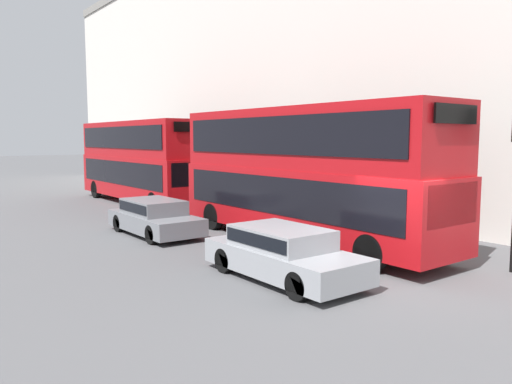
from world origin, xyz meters
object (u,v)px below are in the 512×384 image
bus_second_in_queue (141,159)px  car_hatchback (154,216)px  bus_leading (304,169)px  car_dark_sedan (283,252)px

bus_second_in_queue → car_hatchback: (-3.40, -8.55, -1.71)m
bus_second_in_queue → car_hatchback: bus_second_in_queue is taller
bus_leading → car_hatchback: bus_leading is taller
bus_second_in_queue → car_hatchback: 9.36m
bus_second_in_queue → car_dark_sedan: bus_second_in_queue is taller
bus_second_in_queue → car_hatchback: size_ratio=2.50×
car_dark_sedan → bus_leading: bearing=41.0°
car_dark_sedan → bus_second_in_queue: bearing=77.8°
car_dark_sedan → car_hatchback: bearing=90.0°
bus_leading → bus_second_in_queue: bearing=90.0°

